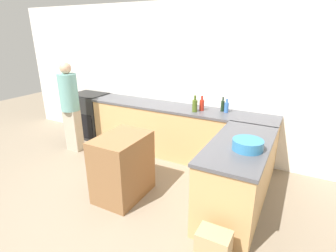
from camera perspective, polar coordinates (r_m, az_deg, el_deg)
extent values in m
plane|color=gray|center=(3.66, -11.48, -17.49)|extent=(14.00, 14.00, 0.00)
cube|color=white|center=(4.84, 3.84, 9.81)|extent=(8.00, 0.06, 2.70)
cube|color=tan|center=(4.79, 1.96, -1.46)|extent=(3.39, 0.60, 0.90)
cube|color=#4C4C51|center=(4.64, 2.03, 3.95)|extent=(3.42, 0.63, 0.04)
cube|color=tan|center=(3.48, 14.78, -10.97)|extent=(0.66, 1.53, 0.90)
cube|color=#4C4C51|center=(3.27, 15.49, -3.86)|extent=(0.69, 1.56, 0.04)
cube|color=black|center=(5.95, -16.48, 2.22)|extent=(0.76, 0.60, 0.94)
cube|color=black|center=(5.79, -18.42, 0.06)|extent=(0.64, 0.01, 0.53)
cube|color=black|center=(5.83, -16.94, 6.68)|extent=(0.70, 0.56, 0.01)
cube|color=brown|center=(3.69, -9.83, -8.72)|extent=(0.56, 0.79, 0.89)
cylinder|color=teal|center=(3.08, 16.97, -3.93)|extent=(0.34, 0.34, 0.12)
cylinder|color=black|center=(4.45, 11.79, 4.26)|extent=(0.06, 0.06, 0.17)
cylinder|color=black|center=(4.42, 11.90, 5.76)|extent=(0.03, 0.03, 0.07)
cylinder|color=red|center=(4.44, 7.35, 4.51)|extent=(0.08, 0.08, 0.18)
cylinder|color=red|center=(4.40, 7.42, 6.08)|extent=(0.04, 0.04, 0.07)
cylinder|color=#386BB7|center=(4.40, 12.60, 3.94)|extent=(0.07, 0.07, 0.16)
cylinder|color=#386BB7|center=(4.37, 12.71, 5.37)|extent=(0.03, 0.03, 0.06)
cylinder|color=#475B1E|center=(4.34, 5.85, 4.37)|extent=(0.08, 0.08, 0.20)
cylinder|color=#475B1E|center=(4.31, 5.91, 6.13)|extent=(0.04, 0.04, 0.08)
cube|color=#ADA38E|center=(5.36, -19.88, -0.86)|extent=(0.30, 0.18, 0.81)
cylinder|color=#6BA39E|center=(5.16, -20.84, 6.85)|extent=(0.33, 0.33, 0.67)
sphere|color=tan|center=(5.09, -21.45, 11.63)|extent=(0.20, 0.20, 0.20)
cube|color=tan|center=(2.85, 9.81, -24.96)|extent=(0.32, 0.23, 0.41)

